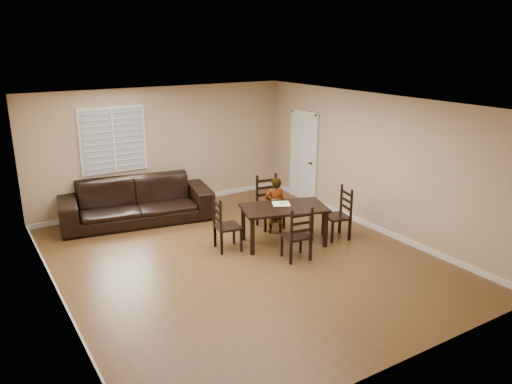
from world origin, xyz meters
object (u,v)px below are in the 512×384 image
(chair_right, at_px, (342,215))
(chair_near, at_px, (268,203))
(dining_table, at_px, (284,211))
(donut, at_px, (282,203))
(chair_left, at_px, (221,226))
(child, at_px, (275,205))
(chair_far, at_px, (299,237))
(sofa, at_px, (137,201))

(chair_right, bearing_deg, chair_near, -133.59)
(dining_table, relative_size, donut, 18.71)
(chair_left, relative_size, child, 0.89)
(chair_far, distance_m, sofa, 3.78)
(dining_table, height_order, sofa, sofa)
(child, bearing_deg, chair_near, -83.51)
(chair_left, xyz_separation_m, sofa, (-0.80, 2.25, -0.01))
(chair_far, bearing_deg, chair_near, -97.72)
(dining_table, height_order, chair_far, chair_far)
(chair_right, bearing_deg, sofa, -120.76)
(chair_near, xyz_separation_m, chair_left, (-1.41, -0.63, -0.02))
(dining_table, relative_size, child, 1.52)
(chair_near, height_order, donut, chair_near)
(chair_right, xyz_separation_m, sofa, (-3.07, 2.92, -0.01))
(child, bearing_deg, sofa, -23.41)
(chair_near, bearing_deg, sofa, 151.60)
(chair_right, distance_m, sofa, 4.24)
(child, bearing_deg, chair_right, 158.85)
(dining_table, relative_size, chair_right, 1.72)
(chair_left, height_order, sofa, chair_left)
(chair_far, distance_m, chair_left, 1.45)
(child, distance_m, sofa, 2.93)
(child, height_order, sofa, child)
(dining_table, relative_size, chair_near, 1.63)
(child, xyz_separation_m, sofa, (-2.10, 2.04, -0.12))
(chair_left, height_order, donut, chair_left)
(chair_far, relative_size, chair_left, 0.96)
(chair_far, xyz_separation_m, chair_left, (-0.91, 1.12, 0.02))
(chair_far, bearing_deg, dining_table, -97.66)
(donut, height_order, sofa, sofa)
(donut, bearing_deg, chair_near, 75.75)
(chair_near, xyz_separation_m, child, (-0.11, -0.42, 0.08))
(chair_near, xyz_separation_m, donut, (-0.20, -0.80, 0.26))
(sofa, bearing_deg, chair_left, -60.78)
(chair_near, relative_size, chair_right, 1.06)
(donut, bearing_deg, child, 75.84)
(chair_far, distance_m, child, 1.39)
(chair_near, bearing_deg, child, -96.44)
(chair_left, bearing_deg, chair_near, -56.03)
(chair_right, height_order, child, child)
(chair_far, height_order, child, child)
(chair_right, xyz_separation_m, child, (-0.97, 0.87, 0.11))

